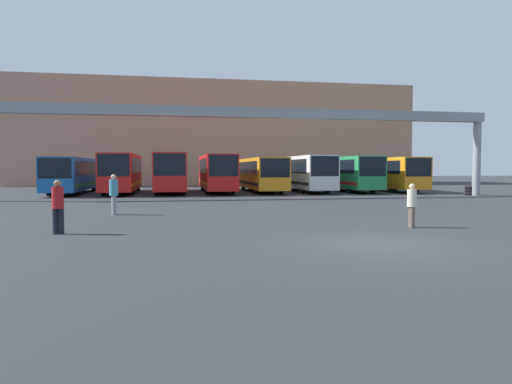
# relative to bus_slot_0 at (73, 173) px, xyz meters

# --- Properties ---
(ground_plane) EXTENTS (200.00, 200.00, 0.00)m
(ground_plane) POSITION_rel_bus_slot_0_xyz_m (14.10, -28.50, -1.72)
(ground_plane) COLOR #2D3033
(building_backdrop) EXTENTS (50.64, 12.00, 12.99)m
(building_backdrop) POSITION_rel_bus_slot_0_xyz_m (14.10, 21.46, 4.78)
(building_backdrop) COLOR tan
(building_backdrop) RESTS_ON ground
(overhead_gantry) EXTENTS (35.73, 0.80, 6.41)m
(overhead_gantry) POSITION_rel_bus_slot_0_xyz_m (14.10, -8.44, 3.80)
(overhead_gantry) COLOR gray
(overhead_gantry) RESTS_ON ground
(bus_slot_0) EXTENTS (2.51, 11.93, 2.97)m
(bus_slot_0) POSITION_rel_bus_slot_0_xyz_m (0.00, 0.00, 0.00)
(bus_slot_0) COLOR #1959A5
(bus_slot_0) RESTS_ON ground
(bus_slot_1) EXTENTS (2.49, 11.15, 3.28)m
(bus_slot_1) POSITION_rel_bus_slot_0_xyz_m (4.03, -0.39, 0.17)
(bus_slot_1) COLOR red
(bus_slot_1) RESTS_ON ground
(bus_slot_2) EXTENTS (2.59, 11.04, 3.35)m
(bus_slot_2) POSITION_rel_bus_slot_0_xyz_m (8.06, -0.44, 0.21)
(bus_slot_2) COLOR red
(bus_slot_2) RESTS_ON ground
(bus_slot_3) EXTENTS (2.46, 11.92, 3.25)m
(bus_slot_3) POSITION_rel_bus_slot_0_xyz_m (12.08, -0.00, 0.16)
(bus_slot_3) COLOR red
(bus_slot_3) RESTS_ON ground
(bus_slot_4) EXTENTS (2.57, 11.91, 3.01)m
(bus_slot_4) POSITION_rel_bus_slot_0_xyz_m (16.11, -0.01, 0.02)
(bus_slot_4) COLOR orange
(bus_slot_4) RESTS_ON ground
(bus_slot_5) EXTENTS (2.52, 12.32, 3.20)m
(bus_slot_5) POSITION_rel_bus_slot_0_xyz_m (20.14, 0.19, 0.13)
(bus_slot_5) COLOR silver
(bus_slot_5) RESTS_ON ground
(bus_slot_6) EXTENTS (2.51, 10.64, 3.15)m
(bus_slot_6) POSITION_rel_bus_slot_0_xyz_m (24.17, -0.64, 0.10)
(bus_slot_6) COLOR #268C4C
(bus_slot_6) RESTS_ON ground
(bus_slot_7) EXTENTS (2.51, 10.60, 3.08)m
(bus_slot_7) POSITION_rel_bus_slot_0_xyz_m (28.20, -0.67, 0.06)
(bus_slot_7) COLOR orange
(bus_slot_7) RESTS_ON ground
(pedestrian_near_center) EXTENTS (0.39, 0.39, 1.87)m
(pedestrian_near_center) POSITION_rel_bus_slot_0_xyz_m (5.65, -18.73, -0.73)
(pedestrian_near_center) COLOR gray
(pedestrian_near_center) RESTS_ON ground
(pedestrian_mid_right) EXTENTS (0.37, 0.37, 1.77)m
(pedestrian_mid_right) POSITION_rel_bus_slot_0_xyz_m (4.66, -24.80, -0.77)
(pedestrian_mid_right) COLOR black
(pedestrian_mid_right) RESTS_ON ground
(pedestrian_mid_left) EXTENTS (0.33, 0.33, 1.59)m
(pedestrian_mid_left) POSITION_rel_bus_slot_0_xyz_m (16.86, -25.30, -0.87)
(pedestrian_mid_left) COLOR brown
(pedestrian_mid_left) RESTS_ON ground
(tire_stack) EXTENTS (1.04, 1.04, 0.72)m
(tire_stack) POSITION_rel_bus_slot_0_xyz_m (31.63, -7.96, -1.36)
(tire_stack) COLOR black
(tire_stack) RESTS_ON ground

